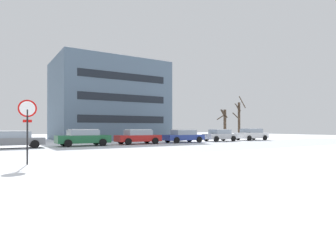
# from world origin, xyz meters

# --- Properties ---
(ground_plane) EXTENTS (120.00, 120.00, 0.00)m
(ground_plane) POSITION_xyz_m (0.00, 0.00, 0.00)
(ground_plane) COLOR white
(road_surface) EXTENTS (80.00, 9.76, 0.00)m
(road_surface) POSITION_xyz_m (0.00, 3.88, 0.00)
(road_surface) COLOR silver
(road_surface) RESTS_ON ground
(stop_sign) EXTENTS (0.75, 0.13, 2.82)m
(stop_sign) POSITION_xyz_m (-1.47, -1.78, 1.98)
(stop_sign) COLOR black
(stop_sign) RESTS_ON ground
(parked_car_gray) EXTENTS (4.48, 2.15, 1.37)m
(parked_car_gray) POSITION_xyz_m (-1.34, 9.68, 0.71)
(parked_car_gray) COLOR slate
(parked_car_gray) RESTS_ON ground
(parked_car_green) EXTENTS (4.53, 2.20, 1.47)m
(parked_car_green) POSITION_xyz_m (4.06, 9.60, 0.75)
(parked_car_green) COLOR #1E6038
(parked_car_green) RESTS_ON ground
(parked_car_red) EXTENTS (4.40, 2.08, 1.44)m
(parked_car_red) POSITION_xyz_m (9.45, 9.73, 0.74)
(parked_car_red) COLOR red
(parked_car_red) RESTS_ON ground
(parked_car_blue) EXTENTS (4.48, 2.07, 1.41)m
(parked_car_blue) POSITION_xyz_m (14.85, 9.70, 0.72)
(parked_car_blue) COLOR #283D93
(parked_car_blue) RESTS_ON ground
(parked_car_silver) EXTENTS (4.09, 2.03, 1.43)m
(parked_car_silver) POSITION_xyz_m (20.25, 9.87, 0.73)
(parked_car_silver) COLOR silver
(parked_car_silver) RESTS_ON ground
(parked_car_white) EXTENTS (4.41, 2.17, 1.52)m
(parked_car_white) POSITION_xyz_m (25.65, 9.88, 0.77)
(parked_car_white) COLOR white
(parked_car_white) RESTS_ON ground
(tree_far_mid) EXTENTS (1.56, 1.45, 4.15)m
(tree_far_mid) POSITION_xyz_m (24.48, 13.59, 2.27)
(tree_far_mid) COLOR #423326
(tree_far_mid) RESTS_ON ground
(tree_far_left) EXTENTS (1.41, 1.39, 6.05)m
(tree_far_left) POSITION_xyz_m (27.41, 13.74, 2.88)
(tree_far_left) COLOR #423326
(tree_far_left) RESTS_ON ground
(building_far_right) EXTENTS (14.18, 11.05, 10.65)m
(building_far_right) POSITION_xyz_m (11.12, 22.63, 5.32)
(building_far_right) COLOR slate
(building_far_right) RESTS_ON ground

